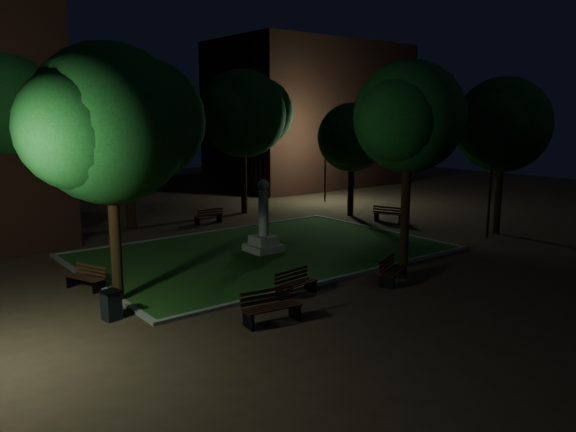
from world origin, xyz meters
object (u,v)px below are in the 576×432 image
Objects in this scene: monument at (264,232)px; bench_near_right at (392,271)px; bench_right_side at (388,214)px; trash_bin at (111,305)px; bench_far_side at (209,216)px; bench_left_side at (87,278)px; bench_west_near at (271,308)px; bench_near_left at (295,284)px.

monument is 1.83× the size of bench_near_right.
trash_bin is (-18.28, -5.37, 0.02)m from bench_right_side.
bench_far_side is (-8.31, 5.96, -0.03)m from bench_right_side.
bench_left_side is 1.80× the size of trash_bin.
bench_far_side is at bearing 73.55° from bench_west_near.
bench_far_side is 15.09m from trash_bin.
monument is 7.99m from bench_left_side.
bench_near_right is 10.88m from bench_left_side.
bench_near_right is at bearing -22.53° from bench_near_left.
bench_near_left is at bearing 141.52° from bench_near_right.
bench_west_near is 16.98m from bench_right_side.
monument is 6.65m from bench_near_right.
bench_west_near is at bearing -41.30° from trash_bin.
monument is 1.98× the size of bench_left_side.
bench_right_side reaches higher than bench_left_side.
bench_near_left is 7.37m from bench_left_side.
monument reaches higher than bench_left_side.
monument is 1.81× the size of bench_right_side.
bench_right_side is 1.10× the size of bench_far_side.
monument reaches higher than bench_west_near.
bench_west_near reaches higher than bench_far_side.
bench_near_left is 0.89× the size of bench_west_near.
bench_west_near is at bearing 4.09° from bench_left_side.
bench_west_near is 1.05× the size of bench_right_side.
bench_near_left is at bearing -16.19° from trash_bin.
bench_far_side is (4.24, 12.99, -0.01)m from bench_near_left.
bench_right_side reaches higher than bench_near_right.
bench_near_right is 1.95× the size of trash_bin.
bench_far_side is at bearing 108.26° from bench_left_side.
bench_west_near is (-4.82, -7.03, -0.49)m from monument.
bench_right_side is at bearing 22.03° from bench_near_left.
trash_bin is at bearing 140.97° from bench_near_right.
bench_far_side reaches higher than bench_left_side.
bench_far_side is (9.52, 7.86, 0.01)m from bench_left_side.
monument reaches higher than bench_right_side.
bench_near_right reaches higher than bench_near_left.
bench_far_side is at bearing 48.64° from trash_bin.
bench_right_side is 1.98× the size of trash_bin.
bench_near_left is 0.95× the size of bench_near_right.
monument is at bearing 82.30° from bench_far_side.
bench_near_right is (1.02, -6.55, -0.53)m from monument.
bench_left_side is 12.34m from bench_far_side.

